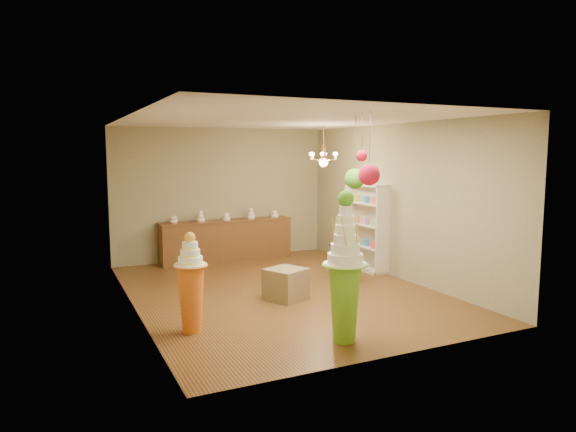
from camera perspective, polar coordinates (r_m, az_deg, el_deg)
name	(u,v)px	position (r m, az deg, el deg)	size (l,w,h in m)	color
floor	(280,291)	(9.19, -0.85, -8.35)	(6.50, 6.50, 0.00)	brown
ceiling	(280,120)	(8.88, -0.89, 10.66)	(6.50, 6.50, 0.00)	silver
wall_back	(222,194)	(11.94, -7.33, 2.46)	(5.00, 0.04, 3.00)	gray
wall_front	(395,233)	(6.12, 11.79, -1.90)	(5.00, 0.04, 3.00)	gray
wall_left	(132,214)	(8.21, -16.97, 0.17)	(0.04, 6.50, 3.00)	gray
wall_right	(397,201)	(10.20, 12.04, 1.60)	(0.04, 6.50, 3.00)	gray
pedestal_green	(345,283)	(6.67, 6.33, -7.40)	(0.64, 0.64, 1.97)	#73C12A
pedestal_orange	(191,290)	(7.14, -10.72, -8.12)	(0.48, 0.48, 1.38)	orange
burlap_riser	(286,284)	(8.62, -0.23, -7.58)	(0.58, 0.58, 0.52)	olive
sideboard	(227,239)	(11.80, -6.83, -2.59)	(3.04, 0.54, 1.16)	brown
shelving_unit	(366,227)	(10.82, 8.71, -1.22)	(0.33, 1.20, 1.80)	beige
round_table	(342,256)	(10.13, 6.06, -4.40)	(0.58, 0.58, 0.68)	black
vase	(343,239)	(10.07, 6.09, -2.57)	(0.17, 0.17, 0.18)	beige
pom_red_left	(369,175)	(6.97, 9.01, 4.54)	(0.29, 0.29, 1.00)	#3D362C
pom_green_mid	(355,179)	(8.01, 7.43, 4.14)	(0.31, 0.31, 1.12)	#3D362C
pom_red_right	(362,156)	(7.17, 8.18, 6.66)	(0.16, 0.16, 0.68)	#3D362C
chandelier	(324,160)	(10.32, 3.97, 6.26)	(0.69, 0.69, 0.85)	#DF8A4E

